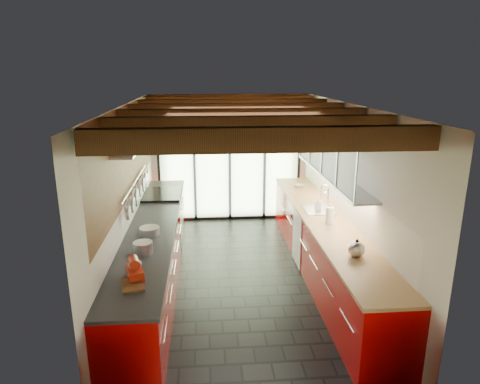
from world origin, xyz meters
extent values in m
plane|color=black|center=(0.00, 0.00, 0.00)|extent=(5.50, 5.50, 0.00)
plane|color=silver|center=(0.00, 2.75, 1.30)|extent=(3.20, 0.00, 3.20)
plane|color=silver|center=(0.00, -2.75, 1.30)|extent=(3.20, 0.00, 3.20)
plane|color=silver|center=(-1.60, 0.00, 1.30)|extent=(0.00, 5.50, 5.50)
plane|color=silver|center=(1.60, 0.00, 1.30)|extent=(0.00, 5.50, 5.50)
plane|color=#472814|center=(0.00, 0.00, 2.60)|extent=(5.50, 5.50, 0.00)
cube|color=#593316|center=(0.00, -2.25, 2.48)|extent=(3.14, 0.14, 0.22)
cube|color=#593316|center=(0.00, -1.35, 2.48)|extent=(3.14, 0.14, 0.22)
cube|color=#593316|center=(0.00, -0.45, 2.48)|extent=(3.14, 0.14, 0.22)
cube|color=#593316|center=(0.00, 0.45, 2.48)|extent=(3.14, 0.14, 0.22)
cube|color=#593316|center=(0.00, 1.35, 2.48)|extent=(3.14, 0.14, 0.22)
cube|color=#593316|center=(0.00, 2.25, 2.48)|extent=(3.14, 0.14, 0.22)
cube|color=brown|center=(0.00, 2.71, 2.35)|extent=(3.14, 0.06, 0.50)
plane|color=brown|center=(-1.57, 0.20, 1.98)|extent=(0.00, 4.90, 4.90)
plane|color=#C6EAAD|center=(0.00, 2.73, 1.08)|extent=(2.90, 0.00, 2.90)
cube|color=black|center=(-1.45, 2.72, 1.07)|extent=(0.05, 0.04, 2.15)
cube|color=black|center=(1.45, 2.72, 1.07)|extent=(0.05, 0.04, 2.15)
cube|color=black|center=(0.00, 2.69, 1.07)|extent=(0.06, 0.05, 2.15)
cube|color=black|center=(0.00, 2.69, 2.15)|extent=(2.90, 0.05, 0.06)
cylinder|color=#B10E12|center=(0.00, 2.67, 2.35)|extent=(0.34, 0.04, 0.34)
cylinder|color=beige|center=(0.00, 2.65, 2.35)|extent=(0.28, 0.02, 0.28)
cube|color=#AA0404|center=(-1.28, 0.00, 0.44)|extent=(0.65, 5.00, 0.88)
cube|color=black|center=(-1.28, 0.00, 0.90)|extent=(0.68, 5.00, 0.04)
cube|color=silver|center=(-1.28, 1.45, 0.44)|extent=(0.66, 0.90, 0.90)
cube|color=black|center=(-1.28, 1.45, 0.93)|extent=(0.65, 0.90, 0.06)
cube|color=#AA0404|center=(1.28, 0.00, 0.44)|extent=(0.65, 5.00, 0.88)
cube|color=tan|center=(1.28, 0.00, 0.90)|extent=(0.68, 5.00, 0.04)
cube|color=white|center=(0.95, 0.40, 0.44)|extent=(0.02, 0.60, 0.84)
cube|color=silver|center=(1.28, 0.40, 0.93)|extent=(0.45, 0.52, 0.02)
cylinder|color=silver|center=(1.42, 0.40, 1.10)|extent=(0.02, 0.02, 0.34)
torus|color=silver|center=(1.36, 0.40, 1.27)|extent=(0.14, 0.02, 0.14)
plane|color=silver|center=(1.26, 0.30, 1.85)|extent=(0.00, 3.00, 3.00)
cube|color=#9EA0A5|center=(1.43, 0.30, 1.51)|extent=(0.34, 3.00, 0.03)
cube|color=#9EA0A5|center=(1.43, 0.30, 2.19)|extent=(0.34, 3.00, 0.03)
cylinder|color=silver|center=(-1.54, 0.30, 1.47)|extent=(0.02, 2.20, 0.02)
cube|color=silver|center=(-1.45, 0.20, 2.10)|extent=(0.28, 2.60, 0.03)
cylinder|color=silver|center=(-1.50, -0.60, 1.29)|extent=(0.04, 0.18, 0.18)
cylinder|color=silver|center=(-1.50, -0.25, 1.29)|extent=(0.04, 0.22, 0.22)
cylinder|color=silver|center=(-1.50, 0.10, 1.29)|extent=(0.04, 0.26, 0.26)
cylinder|color=silver|center=(-1.50, 0.45, 1.29)|extent=(0.04, 0.18, 0.18)
cylinder|color=silver|center=(-1.50, 0.80, 1.29)|extent=(0.04, 0.22, 0.22)
cylinder|color=silver|center=(-1.50, 1.10, 1.29)|extent=(0.04, 0.26, 0.26)
cylinder|color=silver|center=(-1.50, 1.35, 1.29)|extent=(0.04, 0.18, 0.18)
cube|color=red|center=(-1.27, -1.69, 0.98)|extent=(0.23, 0.31, 0.12)
cylinder|color=red|center=(-1.27, -1.71, 1.12)|extent=(0.15, 0.20, 0.11)
cylinder|color=silver|center=(-1.27, -1.65, 1.02)|extent=(0.17, 0.17, 0.12)
cylinder|color=silver|center=(-1.27, -1.06, 0.99)|extent=(0.29, 0.29, 0.15)
cylinder|color=silver|center=(-1.27, -0.43, 0.97)|extent=(0.30, 0.30, 0.10)
cube|color=brown|center=(-1.27, -1.87, 0.93)|extent=(0.28, 0.34, 0.03)
sphere|color=silver|center=(1.27, -1.34, 1.02)|extent=(0.25, 0.25, 0.20)
cone|color=black|center=(1.27, -1.34, 1.13)|extent=(0.09, 0.09, 0.05)
cylinder|color=silver|center=(1.27, -1.23, 1.03)|extent=(0.04, 0.08, 0.04)
cylinder|color=white|center=(1.27, -0.20, 1.04)|extent=(0.13, 0.13, 0.24)
cylinder|color=silver|center=(1.27, -0.20, 1.19)|extent=(0.03, 0.03, 0.04)
imported|color=silver|center=(1.27, 0.42, 1.03)|extent=(0.12, 0.12, 0.21)
imported|color=silver|center=(1.27, 1.82, 0.94)|extent=(0.25, 0.25, 0.05)
camera|label=1|loc=(-0.49, -5.90, 3.06)|focal=32.00mm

